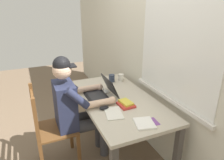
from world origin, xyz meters
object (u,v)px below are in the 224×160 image
object	(u,v)px
desk	(117,105)
seated_person	(75,106)
laptop	(102,92)
coffee_mug_white	(121,78)
computer_mouse	(104,108)
wooden_chair	(51,129)
coffee_mug_dark	(112,78)
book_stack_main	(126,104)
landscape_photo_print	(153,122)

from	to	relation	value
desk	seated_person	size ratio (longest dim) A/B	1.17
laptop	coffee_mug_white	xyz separation A→B (m)	(-0.36, 0.41, -0.00)
seated_person	computer_mouse	distance (m)	0.35
seated_person	coffee_mug_white	world-z (taller)	seated_person
seated_person	coffee_mug_white	bearing A→B (deg)	117.76
wooden_chair	desk	bearing A→B (deg)	83.69
laptop	computer_mouse	bearing A→B (deg)	-17.12
coffee_mug_dark	desk	bearing A→B (deg)	-16.88
computer_mouse	book_stack_main	size ratio (longest dim) A/B	0.54
coffee_mug_dark	book_stack_main	world-z (taller)	coffee_mug_dark
coffee_mug_white	book_stack_main	xyz separation A→B (m)	(0.66, -0.26, -0.03)
coffee_mug_dark	book_stack_main	bearing A→B (deg)	-11.03
laptop	computer_mouse	distance (m)	0.30
laptop	coffee_mug_white	world-z (taller)	laptop
coffee_mug_dark	laptop	bearing A→B (deg)	-36.91
wooden_chair	landscape_photo_print	distance (m)	1.09
coffee_mug_dark	book_stack_main	xyz separation A→B (m)	(0.68, -0.13, -0.03)
seated_person	book_stack_main	bearing A→B (deg)	60.17
laptop	landscape_photo_print	bearing A→B (deg)	19.02
seated_person	coffee_mug_white	size ratio (longest dim) A/B	10.83
seated_person	wooden_chair	bearing A→B (deg)	-90.00
coffee_mug_white	seated_person	bearing A→B (deg)	-62.24
seated_person	wooden_chair	distance (m)	0.36
seated_person	landscape_photo_print	bearing A→B (deg)	40.76
seated_person	laptop	distance (m)	0.34
seated_person	wooden_chair	size ratio (longest dim) A/B	1.32
desk	coffee_mug_white	bearing A→B (deg)	149.64
laptop	seated_person	bearing A→B (deg)	-84.67
wooden_chair	laptop	xyz separation A→B (m)	(-0.03, 0.61, 0.31)
laptop	computer_mouse	size ratio (longest dim) A/B	3.30
wooden_chair	computer_mouse	bearing A→B (deg)	63.64
laptop	book_stack_main	world-z (taller)	laptop
landscape_photo_print	coffee_mug_white	bearing A→B (deg)	175.19
seated_person	landscape_photo_print	world-z (taller)	seated_person
wooden_chair	coffee_mug_white	bearing A→B (deg)	110.85
book_stack_main	landscape_photo_print	size ratio (longest dim) A/B	1.42
book_stack_main	wooden_chair	bearing A→B (deg)	-109.84
coffee_mug_dark	computer_mouse	bearing A→B (deg)	-29.27
desk	laptop	xyz separation A→B (m)	(-0.11, -0.14, 0.14)
book_stack_main	landscape_photo_print	bearing A→B (deg)	12.32
laptop	landscape_photo_print	xyz separation A→B (m)	(0.68, 0.23, -0.05)
wooden_chair	coffee_mug_dark	world-z (taller)	wooden_chair
desk	landscape_photo_print	size ratio (longest dim) A/B	11.20
laptop	book_stack_main	bearing A→B (deg)	26.59
coffee_mug_dark	wooden_chair	bearing A→B (deg)	-65.28
seated_person	book_stack_main	distance (m)	0.55
desk	coffee_mug_white	xyz separation A→B (m)	(-0.47, 0.27, 0.14)
computer_mouse	book_stack_main	world-z (taller)	book_stack_main
computer_mouse	landscape_photo_print	distance (m)	0.51
desk	seated_person	distance (m)	0.47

